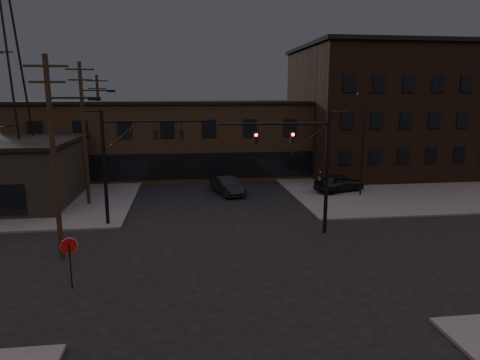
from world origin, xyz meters
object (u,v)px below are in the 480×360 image
Objects in this scene: traffic_signal_near at (310,159)px; parked_car_lot_b at (341,176)px; stop_sign at (69,251)px; parked_car_lot_a at (339,183)px; car_crossing at (227,186)px; traffic_signal_far at (123,154)px.

parked_car_lot_b is at bearing 62.38° from traffic_signal_near.
stop_sign reaches higher than parked_car_lot_a.
parked_car_lot_b is at bearing -1.86° from car_crossing.
parked_car_lot_a reaches higher than parked_car_lot_b.
traffic_signal_near is 1.73× the size of parked_car_lot_b.
traffic_signal_far is at bearing -150.22° from car_crossing.
traffic_signal_near is 12.57m from traffic_signal_far.
traffic_signal_far is 12.30m from car_crossing.
traffic_signal_near is at bearing -87.66° from car_crossing.
parked_car_lot_a is at bearing 60.60° from traffic_signal_near.
parked_car_lot_b is 0.94× the size of car_crossing.
parked_car_lot_a is (6.22, 11.04, -3.95)m from traffic_signal_near.
traffic_signal_far reaches higher than parked_car_lot_b.
stop_sign is 30.31m from parked_car_lot_b.
parked_car_lot_a is at bearing 165.27° from parked_car_lot_b.
stop_sign is at bearing 111.21° from parked_car_lot_a.
parked_car_lot_b is (7.90, 15.10, -4.11)m from traffic_signal_near.
parked_car_lot_a is 1.05× the size of parked_car_lot_b.
traffic_signal_far is 10.55m from stop_sign.
car_crossing is (-12.02, -3.20, -0.01)m from parked_car_lot_b.
parked_car_lot_b is at bearing 30.14° from traffic_signal_far.
traffic_signal_near is 17.53m from parked_car_lot_b.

